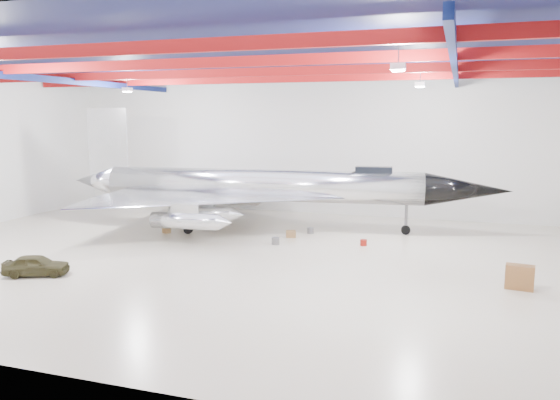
% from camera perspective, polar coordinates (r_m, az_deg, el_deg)
% --- Properties ---
extents(floor, '(40.00, 40.00, 0.00)m').
position_cam_1_polar(floor, '(31.35, -5.72, -5.76)').
color(floor, beige).
rests_on(floor, ground).
extents(wall_back, '(40.00, 0.00, 40.00)m').
position_cam_1_polar(wall_back, '(44.55, 2.02, 5.72)').
color(wall_back, silver).
rests_on(wall_back, floor).
extents(ceiling, '(40.00, 40.00, 0.00)m').
position_cam_1_polar(ceiling, '(30.54, -6.04, 14.66)').
color(ceiling, '#0A0F38').
rests_on(ceiling, wall_back).
extents(ceiling_structure, '(39.50, 29.50, 1.08)m').
position_cam_1_polar(ceiling_structure, '(30.48, -6.02, 13.39)').
color(ceiling_structure, maroon).
rests_on(ceiling_structure, ceiling).
extents(jet_aircraft, '(30.95, 19.53, 8.44)m').
position_cam_1_polar(jet_aircraft, '(38.15, -2.05, 1.10)').
color(jet_aircraft, silver).
rests_on(jet_aircraft, floor).
extents(jeep, '(3.36, 2.39, 1.06)m').
position_cam_1_polar(jeep, '(29.75, -24.12, -6.23)').
color(jeep, '#3A351D').
rests_on(jeep, floor).
extents(desk, '(1.31, 0.78, 1.13)m').
position_cam_1_polar(desk, '(27.37, 23.76, -7.39)').
color(desk, brown).
rests_on(desk, floor).
extents(crate_ply, '(0.59, 0.54, 0.33)m').
position_cam_1_polar(crate_ply, '(37.83, -11.78, -3.14)').
color(crate_ply, olive).
rests_on(crate_ply, floor).
extents(engine_drum, '(0.51, 0.51, 0.44)m').
position_cam_1_polar(engine_drum, '(33.75, -0.47, -4.30)').
color(engine_drum, '#59595B').
rests_on(engine_drum, floor).
extents(parts_bin, '(0.76, 0.69, 0.44)m').
position_cam_1_polar(parts_bin, '(35.72, 1.14, -3.57)').
color(parts_bin, olive).
rests_on(parts_bin, floor).
extents(crate_small, '(0.42, 0.38, 0.25)m').
position_cam_1_polar(crate_small, '(39.92, -7.40, -2.47)').
color(crate_small, '#59595B').
rests_on(crate_small, floor).
extents(tool_chest, '(0.54, 0.54, 0.37)m').
position_cam_1_polar(tool_chest, '(33.82, 8.72, -4.42)').
color(tool_chest, maroon).
rests_on(tool_chest, floor).
extents(spares_box, '(0.46, 0.46, 0.39)m').
position_cam_1_polar(spares_box, '(36.95, 3.20, -3.21)').
color(spares_box, '#59595B').
rests_on(spares_box, floor).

